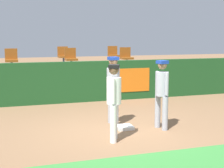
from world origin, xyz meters
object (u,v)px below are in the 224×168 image
object	(u,v)px
seat_front_left	(11,59)
seat_back_center	(63,55)
player_runner_visitor	(162,90)
seat_front_center	(71,58)
player_fielder_home	(114,97)
first_base	(124,127)
player_coach_visitor	(113,86)
seat_front_right	(126,56)
seat_back_right	(113,54)

from	to	relation	value
seat_front_left	seat_back_center	size ratio (longest dim) A/B	1.00
player_runner_visitor	seat_front_center	distance (m)	5.64
seat_front_left	seat_front_center	world-z (taller)	same
player_fielder_home	seat_front_left	size ratio (longest dim) A/B	2.02
first_base	player_runner_visitor	bearing A→B (deg)	-17.12
seat_back_center	player_fielder_home	bearing A→B (deg)	-92.07
player_fielder_home	player_runner_visitor	size ratio (longest dim) A/B	0.99
player_coach_visitor	seat_front_right	bearing A→B (deg)	150.36
player_runner_visitor	seat_back_center	xyz separation A→B (m)	(-1.14, 7.30, 0.49)
seat_back_right	player_runner_visitor	bearing A→B (deg)	-99.10
player_fielder_home	seat_front_center	distance (m)	6.08
first_base	player_fielder_home	distance (m)	1.36
seat_back_right	seat_front_center	world-z (taller)	same
seat_front_right	first_base	bearing A→B (deg)	-110.91
first_base	player_runner_visitor	world-z (taller)	player_runner_visitor
player_fielder_home	seat_back_right	xyz separation A→B (m)	(2.60, 7.86, 0.50)
seat_front_left	seat_front_right	bearing A→B (deg)	0.00
player_runner_visitor	seat_back_right	xyz separation A→B (m)	(1.17, 7.30, 0.49)
player_coach_visitor	seat_front_right	world-z (taller)	seat_front_right
player_runner_visitor	seat_back_right	bearing A→B (deg)	160.93
seat_front_right	seat_back_right	bearing A→B (deg)	88.48
first_base	player_coach_visitor	world-z (taller)	player_coach_visitor
seat_back_right	seat_front_left	xyz separation A→B (m)	(-4.54, -1.80, -0.00)
seat_back_right	seat_back_center	world-z (taller)	same
player_coach_visitor	player_fielder_home	bearing A→B (deg)	-22.92
first_base	seat_front_left	distance (m)	5.97
seat_front_left	seat_back_right	bearing A→B (deg)	21.61
first_base	seat_front_center	xyz separation A→B (m)	(-0.29, 5.23, 1.44)
player_fielder_home	seat_back_center	bearing A→B (deg)	-159.09
seat_front_left	first_base	bearing A→B (deg)	-64.47
player_fielder_home	player_runner_visitor	distance (m)	1.53
first_base	seat_back_center	xyz separation A→B (m)	(-0.27, 7.03, 1.44)
seat_front_center	player_coach_visitor	bearing A→B (deg)	-88.03
seat_front_right	seat_back_center	bearing A→B (deg)	141.52
first_base	player_fielder_home	xyz separation A→B (m)	(-0.55, -0.83, 0.94)
seat_front_right	seat_front_left	bearing A→B (deg)	-180.00
seat_back_right	seat_back_center	bearing A→B (deg)	-180.00
player_coach_visitor	seat_back_right	bearing A→B (deg)	156.19
player_runner_visitor	seat_front_right	world-z (taller)	seat_front_right
player_fielder_home	seat_back_center	size ratio (longest dim) A/B	2.02
player_fielder_home	seat_back_center	world-z (taller)	seat_back_center
player_coach_visitor	first_base	bearing A→B (deg)	7.95
first_base	player_runner_visitor	xyz separation A→B (m)	(0.88, -0.27, 0.95)
player_fielder_home	player_coach_visitor	distance (m)	1.42
player_fielder_home	seat_front_left	xyz separation A→B (m)	(-1.95, 6.06, 0.50)
player_fielder_home	player_coach_visitor	world-z (taller)	player_coach_visitor
player_fielder_home	seat_back_right	bearing A→B (deg)	-175.31
player_coach_visitor	seat_front_right	distance (m)	5.18
player_coach_visitor	seat_back_right	world-z (taller)	seat_back_right
player_fielder_home	seat_front_center	world-z (taller)	seat_front_center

